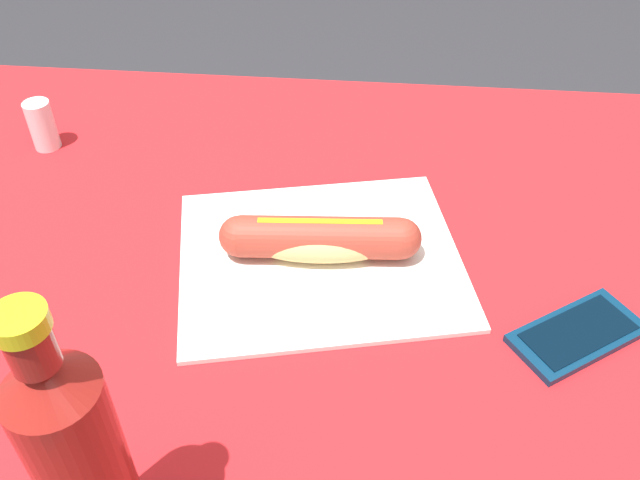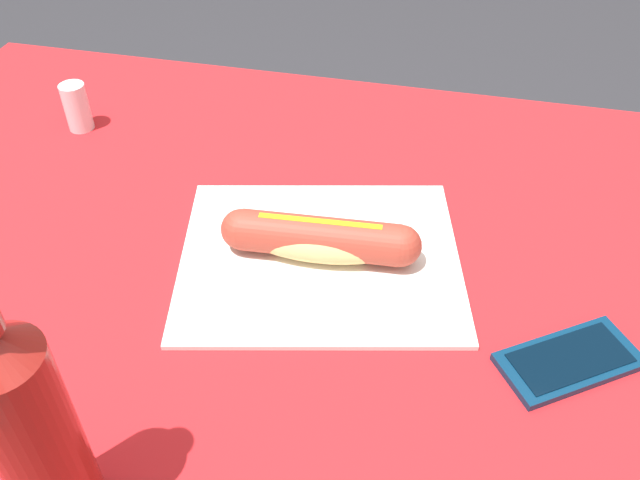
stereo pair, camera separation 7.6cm
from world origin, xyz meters
name	(u,v)px [view 2 (the right image)]	position (x,y,z in m)	size (l,w,h in m)	color
dining_table	(262,344)	(0.00, 0.00, 0.62)	(1.22, 0.94, 0.75)	brown
paper_wrapper	(320,258)	(-0.07, -0.04, 0.75)	(0.32, 0.27, 0.01)	white
hot_dog	(320,239)	(-0.07, -0.04, 0.78)	(0.23, 0.07, 0.05)	#E5BC75
cell_phone	(569,361)	(-0.34, 0.05, 0.75)	(0.15, 0.13, 0.01)	#0A2D4C
soda_bottle	(31,430)	(0.07, 0.30, 0.86)	(0.06, 0.06, 0.26)	maroon
salt_shaker	(77,107)	(0.34, -0.24, 0.78)	(0.04, 0.04, 0.07)	silver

